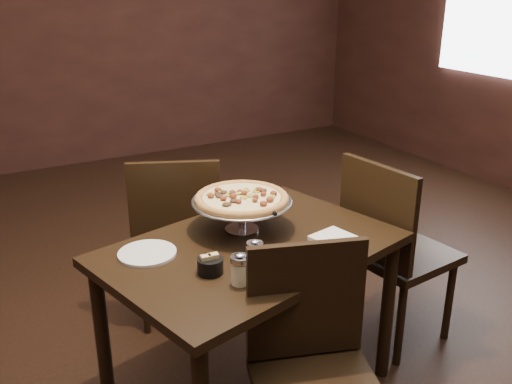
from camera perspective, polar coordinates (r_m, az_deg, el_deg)
room at (r=2.16m, az=1.36°, el=13.67°), size 6.04×7.04×2.84m
dining_table at (r=2.26m, az=-0.49°, el=-7.39°), size 1.26×0.99×0.70m
pizza_stand at (r=2.29m, az=-1.44°, el=-0.68°), size 0.41×0.41×0.17m
parmesan_shaker at (r=1.93m, az=-1.60°, el=-7.72°), size 0.07×0.07×0.12m
pepper_flake_shaker at (r=2.04m, az=-0.10°, el=-6.20°), size 0.06×0.06×0.11m
packet_caddy at (r=2.01m, az=-4.61°, el=-7.30°), size 0.09×0.09×0.07m
napkin_stack at (r=2.27m, az=7.85°, el=-4.64°), size 0.18×0.18×0.02m
plate_left at (r=2.18m, az=-10.82°, el=-6.03°), size 0.22×0.22×0.01m
plate_near at (r=2.01m, az=2.79°, el=-7.95°), size 0.26×0.26×0.01m
serving_spatula at (r=2.19m, az=1.62°, el=-1.80°), size 0.12×0.12×0.02m
chair_far at (r=2.82m, az=-7.86°, el=-4.13°), size 0.55×0.55×0.90m
chair_near at (r=1.96m, az=5.80°, el=-16.91°), size 0.51×0.51×0.87m
chair_side at (r=2.72m, az=13.41°, el=-5.27°), size 0.47×0.47×0.92m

